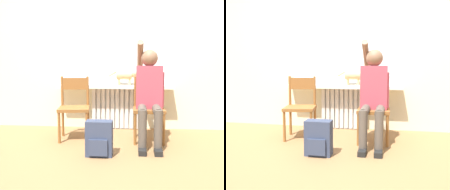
% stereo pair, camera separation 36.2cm
% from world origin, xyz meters
% --- Properties ---
extents(ground_plane, '(12.00, 12.00, 0.00)m').
position_xyz_m(ground_plane, '(0.00, 0.00, 0.00)').
color(ground_plane, olive).
extents(wall_with_window, '(7.00, 0.06, 2.70)m').
position_xyz_m(wall_with_window, '(0.00, 1.23, 1.35)').
color(wall_with_window, beige).
rests_on(wall_with_window, ground_plane).
extents(radiator, '(0.75, 0.08, 0.65)m').
position_xyz_m(radiator, '(-0.00, 1.15, 0.33)').
color(radiator, silver).
rests_on(radiator, ground_plane).
extents(windowsill, '(1.79, 0.26, 0.05)m').
position_xyz_m(windowsill, '(0.00, 1.07, 0.68)').
color(windowsill, white).
rests_on(windowsill, radiator).
extents(window_glass, '(1.72, 0.01, 0.93)m').
position_xyz_m(window_glass, '(0.00, 1.20, 1.17)').
color(window_glass, white).
rests_on(window_glass, windowsill).
extents(chair_left, '(0.46, 0.46, 0.85)m').
position_xyz_m(chair_left, '(-0.51, 0.52, 0.44)').
color(chair_left, brown).
rests_on(chair_left, ground_plane).
extents(chair_right, '(0.42, 0.42, 0.85)m').
position_xyz_m(chair_right, '(0.50, 0.52, 0.44)').
color(chair_right, brown).
rests_on(chair_right, ground_plane).
extents(person, '(0.36, 1.02, 1.33)m').
position_xyz_m(person, '(0.50, 0.40, 0.67)').
color(person, brown).
rests_on(person, ground_plane).
extents(cat, '(0.45, 0.12, 0.24)m').
position_xyz_m(cat, '(0.18, 1.06, 0.85)').
color(cat, '#DBB77A').
rests_on(cat, windowsill).
extents(backpack, '(0.29, 0.20, 0.40)m').
position_xyz_m(backpack, '(-0.07, -0.14, 0.19)').
color(backpack, '#333D56').
rests_on(backpack, ground_plane).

